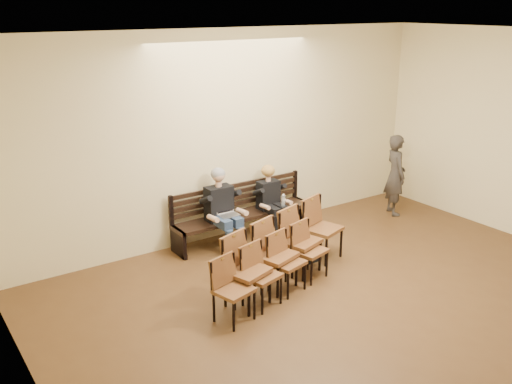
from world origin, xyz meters
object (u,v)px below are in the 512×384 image
passerby (396,169)px  seated_man (222,210)px  water_bottle (283,206)px  chair_row_back (289,248)px  bench (244,226)px  bag (305,252)px  seated_woman (272,204)px  chair_row_front (275,269)px  laptop (229,217)px

passerby → seated_man: bearing=105.8°
water_bottle → chair_row_back: size_ratio=0.09×
bench → bag: bench is taller
seated_woman → passerby: passerby is taller
seated_woman → chair_row_front: seated_woman is taller
water_bottle → bag: water_bottle is taller
water_bottle → chair_row_front: 2.16m
bench → seated_man: seated_man is taller
laptop → chair_row_front: chair_row_front is taller
bench → bag: size_ratio=6.08×
chair_row_front → passerby: bearing=5.7°
chair_row_back → seated_man: bearing=79.3°
water_bottle → seated_man: bearing=168.6°
bag → seated_woman: bearing=80.3°
laptop → chair_row_front: 1.77m
bench → chair_row_front: 2.16m
bag → water_bottle: bearing=73.2°
passerby → chair_row_back: 3.54m
seated_man → bag: seated_man is taller
seated_woman → laptop: (-0.95, -0.14, 0.02)m
seated_woman → laptop: 0.96m
passerby → chair_row_front: size_ratio=0.87×
seated_woman → bag: 1.28m
bag → chair_row_front: bearing=-148.2°
seated_woman → chair_row_front: (-1.30, -1.88, -0.13)m
chair_row_front → water_bottle: bearing=35.9°
seated_woman → passerby: size_ratio=0.62×
seated_man → laptop: bearing=-73.2°
water_bottle → chair_row_back: chair_row_back is taller
seated_woman → chair_row_front: size_ratio=0.53×
seated_man → passerby: size_ratio=0.74×
seated_man → bag: bearing=-56.7°
bench → chair_row_front: (-0.80, -2.00, 0.20)m
seated_woman → chair_row_back: 1.75m
bag → chair_row_front: chair_row_front is taller
water_bottle → chair_row_front: chair_row_front is taller
bench → seated_woman: (0.49, -0.12, 0.32)m
bench → chair_row_back: chair_row_back is taller
laptop → water_bottle: bearing=-5.8°
bench → seated_woman: bearing=-13.7°
seated_man → laptop: 0.17m
bag → chair_row_back: size_ratio=0.18×
laptop → chair_row_back: 1.42m
bag → bench: bearing=102.2°
bench → water_bottle: water_bottle is taller
laptop → passerby: (3.49, -0.34, 0.32)m
passerby → water_bottle: bearing=107.4°
seated_man → chair_row_front: seated_man is taller
bench → chair_row_front: chair_row_front is taller
laptop → bag: bearing=-56.3°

